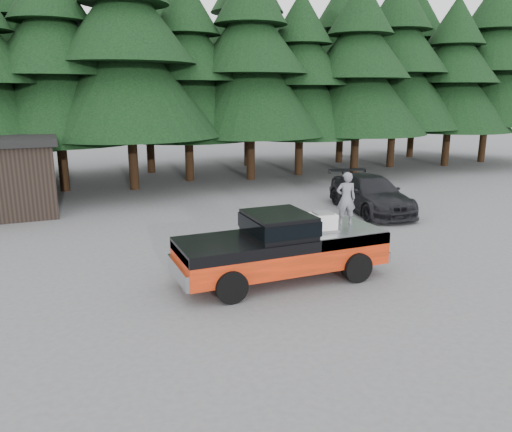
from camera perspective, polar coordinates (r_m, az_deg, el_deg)
name	(u,v)px	position (r m, az deg, el deg)	size (l,w,h in m)	color
ground	(254,274)	(14.56, -0.22, -6.62)	(120.00, 120.00, 0.00)	#525255
pickup_truck	(281,257)	(13.97, 2.91, -4.66)	(6.00, 2.04, 1.33)	red
truck_cab	(278,224)	(13.65, 2.58, -0.89)	(1.66, 1.90, 0.59)	black
air_compressor	(323,222)	(14.12, 7.63, -0.74)	(0.69, 0.57, 0.47)	silver
man_on_bed	(346,199)	(14.71, 10.25, 1.96)	(0.57, 0.38, 1.57)	slate
parked_car	(371,194)	(22.49, 12.96, 2.49)	(2.19, 5.39, 1.57)	black
treeline	(144,45)	(30.43, -12.64, 18.57)	(60.15, 16.05, 17.50)	black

